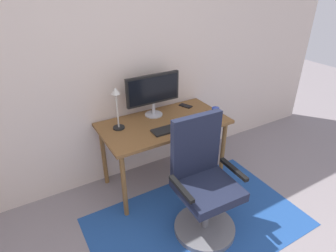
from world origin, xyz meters
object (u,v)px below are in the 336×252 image
office_chair (203,189)px  keyboard (174,128)px  computer_mouse (200,117)px  desk_lamp (117,104)px  cell_phone (186,106)px  desk (164,129)px  monitor (153,91)px  coffee_cup (215,112)px

office_chair → keyboard: bearing=87.0°
computer_mouse → desk_lamp: size_ratio=0.26×
desk_lamp → office_chair: 1.06m
cell_phone → office_chair: size_ratio=0.13×
desk_lamp → cell_phone: bearing=6.9°
desk → monitor: size_ratio=2.20×
office_chair → cell_phone: bearing=67.6°
keyboard → coffee_cup: coffee_cup is taller
keyboard → cell_phone: (0.37, 0.37, -0.00)m
computer_mouse → coffee_cup: coffee_cup is taller
computer_mouse → desk_lamp: desk_lamp is taller
desk_lamp → keyboard: bearing=-31.2°
keyboard → cell_phone: bearing=44.4°
cell_phone → desk: bearing=-174.5°
monitor → computer_mouse: bearing=-41.3°
monitor → cell_phone: bearing=2.2°
monitor → office_chair: bearing=-91.5°
desk → coffee_cup: bearing=-15.0°
desk → keyboard: bearing=-85.4°
desk_lamp → computer_mouse: bearing=-16.6°
keyboard → cell_phone: 0.52m
coffee_cup → office_chair: bearing=-133.8°
office_chair → coffee_cup: bearing=48.4°
desk → keyboard: keyboard is taller
desk → coffee_cup: size_ratio=14.44×
desk → office_chair: 0.75m
monitor → cell_phone: monitor is taller
monitor → computer_mouse: 0.53m
monitor → desk_lamp: monitor is taller
keyboard → coffee_cup: 0.51m
desk_lamp → office_chair: size_ratio=0.39×
coffee_cup → cell_phone: coffee_cup is taller
computer_mouse → office_chair: office_chair is taller
desk_lamp → monitor: bearing=11.4°
cell_phone → monitor: bearing=160.1°
computer_mouse → office_chair: (-0.38, -0.60, -0.31)m
desk → monitor: monitor is taller
desk → coffee_cup: 0.55m
computer_mouse → desk: bearing=159.7°
keyboard → coffee_cup: size_ratio=5.02×
coffee_cup → cell_phone: 0.37m
desk → computer_mouse: computer_mouse is taller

